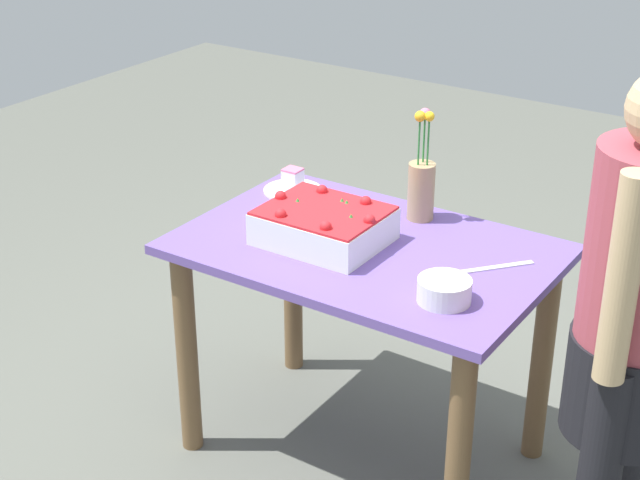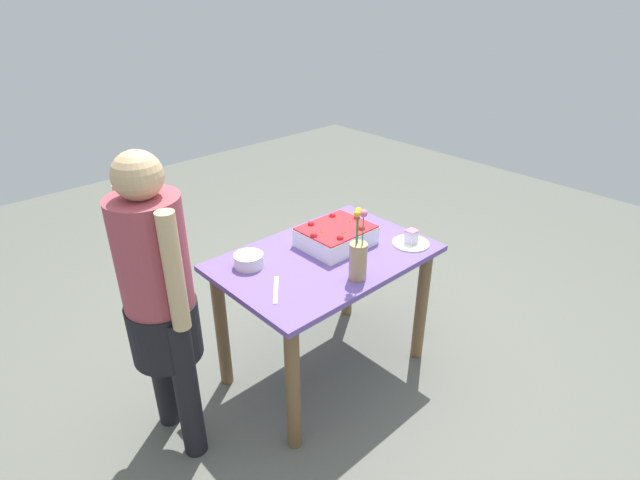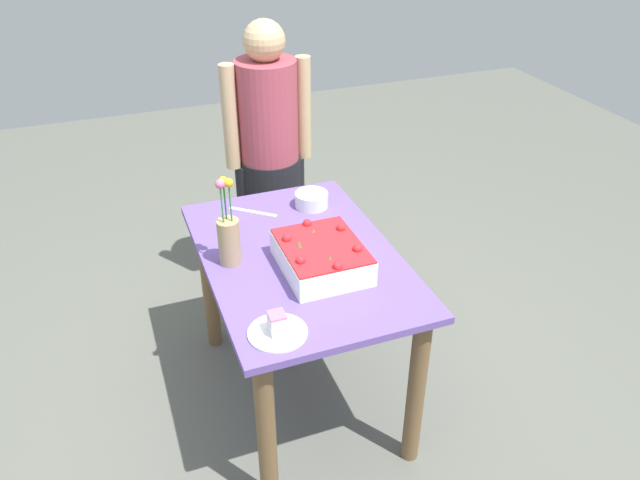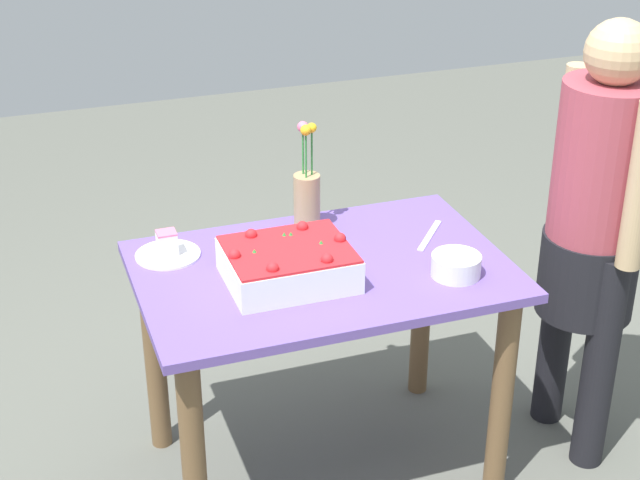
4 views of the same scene
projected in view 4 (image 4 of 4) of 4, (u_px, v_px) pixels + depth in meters
ground_plane at (322, 465)px, 3.33m from camera, size 8.00×8.00×0.00m
dining_table at (322, 310)px, 3.05m from camera, size 1.13×0.75×0.77m
sheet_cake at (288, 264)px, 2.88m from camera, size 0.37×0.30×0.13m
serving_plate_with_slice at (167, 249)px, 3.04m from camera, size 0.20×0.20×0.08m
cake_knife at (430, 235)px, 3.17m from camera, size 0.16×0.19×0.00m
flower_vase at (307, 196)px, 3.17m from camera, size 0.09×0.09×0.37m
fruit_bowl at (456, 265)px, 2.92m from camera, size 0.15×0.15×0.07m
person_standing at (595, 219)px, 3.08m from camera, size 0.31×0.45×1.49m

